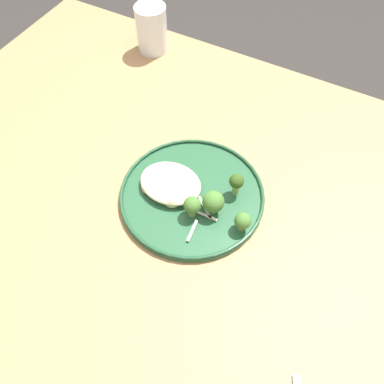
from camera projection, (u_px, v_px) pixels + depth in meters
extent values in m
plane|color=#2D2B28|center=(193.00, 330.00, 1.44)|extent=(6.00, 6.00, 0.00)
cube|color=#9E754C|center=(194.00, 219.00, 0.85)|extent=(1.40, 1.00, 0.04)
cube|color=olive|center=(96.00, 110.00, 1.55)|extent=(0.06, 0.06, 0.70)
cylinder|color=#235133|center=(192.00, 196.00, 0.85)|extent=(0.29, 0.29, 0.01)
torus|color=#204B2E|center=(192.00, 194.00, 0.84)|extent=(0.29, 0.29, 0.01)
ellipsoid|color=beige|center=(171.00, 183.00, 0.84)|extent=(0.13, 0.10, 0.03)
cylinder|color=#DBB77A|center=(186.00, 185.00, 0.85)|extent=(0.03, 0.03, 0.01)
cylinder|color=#8E774F|center=(186.00, 183.00, 0.84)|extent=(0.02, 0.02, 0.00)
cylinder|color=#DBB77A|center=(148.00, 187.00, 0.84)|extent=(0.02, 0.02, 0.01)
cylinder|color=#8E774F|center=(148.00, 185.00, 0.84)|extent=(0.02, 0.02, 0.00)
cylinder|color=#E5C689|center=(172.00, 199.00, 0.83)|extent=(0.04, 0.04, 0.02)
cylinder|color=#958159|center=(172.00, 197.00, 0.82)|extent=(0.03, 0.03, 0.00)
cylinder|color=#E5C689|center=(168.00, 175.00, 0.86)|extent=(0.04, 0.04, 0.01)
cylinder|color=#958159|center=(168.00, 173.00, 0.85)|extent=(0.03, 0.03, 0.00)
cylinder|color=#E5C689|center=(151.00, 176.00, 0.86)|extent=(0.03, 0.03, 0.01)
cylinder|color=#958159|center=(151.00, 174.00, 0.85)|extent=(0.03, 0.03, 0.00)
cylinder|color=#89A356|center=(236.00, 189.00, 0.84)|extent=(0.02, 0.02, 0.03)
sphere|color=#2D4C19|center=(237.00, 181.00, 0.82)|extent=(0.03, 0.03, 0.03)
cylinder|color=#89A356|center=(193.00, 212.00, 0.81)|extent=(0.02, 0.02, 0.02)
sphere|color=#42702D|center=(193.00, 205.00, 0.79)|extent=(0.03, 0.03, 0.03)
cylinder|color=#7A994C|center=(242.00, 226.00, 0.79)|extent=(0.02, 0.02, 0.02)
sphere|color=#42702D|center=(243.00, 221.00, 0.78)|extent=(0.03, 0.03, 0.03)
cylinder|color=#7A994C|center=(213.00, 209.00, 0.82)|extent=(0.02, 0.02, 0.02)
sphere|color=#42702D|center=(213.00, 202.00, 0.80)|extent=(0.04, 0.04, 0.04)
cube|color=silver|center=(192.00, 231.00, 0.79)|extent=(0.01, 0.05, 0.00)
cube|color=silver|center=(206.00, 216.00, 0.81)|extent=(0.05, 0.01, 0.00)
cube|color=silver|center=(205.00, 208.00, 0.82)|extent=(0.05, 0.04, 0.00)
cylinder|color=silver|center=(152.00, 29.00, 1.08)|extent=(0.08, 0.08, 0.12)
cylinder|color=#936028|center=(152.00, 37.00, 1.10)|extent=(0.07, 0.07, 0.07)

